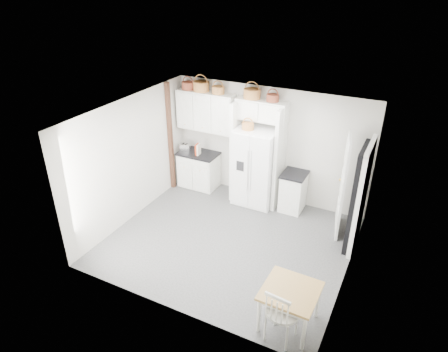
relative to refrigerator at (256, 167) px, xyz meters
The scene contains 28 objects.
floor 1.86m from the refrigerator, 84.75° to the right, with size 4.50×4.50×0.00m, color #323232.
ceiling 2.38m from the refrigerator, 84.75° to the right, with size 4.50×4.50×0.00m, color white.
wall_back 0.58m from the refrigerator, 67.73° to the left, with size 4.50×4.50×0.00m, color #B8B4AC.
wall_left 2.69m from the refrigerator, 142.12° to the right, with size 4.00×4.00×0.00m, color #B8B4AC.
wall_right 2.93m from the refrigerator, 34.24° to the right, with size 4.00×4.00×0.00m, color #B8B4AC.
refrigerator is the anchor object (origin of this frame).
base_cab_left 1.59m from the refrigerator, behind, with size 0.91×0.58×0.84m, color silver.
base_cab_right 0.99m from the refrigerator, ahead, with size 0.48×0.58×0.85m, color silver.
dining_table 3.64m from the refrigerator, 59.04° to the right, with size 0.80×0.80×0.67m, color #A17E3F.
windsor_chair 3.87m from the refrigerator, 61.49° to the right, with size 0.48×0.44×0.99m, color silver.
counter_left 1.52m from the refrigerator, behind, with size 0.95×0.61×0.04m, color black.
counter_right 0.87m from the refrigerator, ahead, with size 0.52×0.62×0.04m, color black.
toaster 1.86m from the refrigerator, behind, with size 0.26×0.15×0.18m, color silver.
cookbook_red 1.51m from the refrigerator, behind, with size 0.04×0.18×0.26m, color #B72B0C.
cookbook_cream 1.46m from the refrigerator, behind, with size 0.04×0.18×0.26m, color beige.
basket_upper_a 2.39m from the refrigerator, behind, with size 0.30×0.30×0.17m, color maroon.
basket_upper_b 2.16m from the refrigerator, behind, with size 0.37×0.37×0.22m, color #A46E2F.
basket_upper_c 1.88m from the refrigerator, 169.29° to the left, with size 0.28×0.28×0.16m, color #A46E2F.
basket_bridge_a 1.60m from the refrigerator, 140.63° to the left, with size 0.36×0.36×0.20m, color #A46E2F.
basket_bridge_b 1.57m from the refrigerator, 40.89° to the left, with size 0.26×0.26×0.15m, color maroon.
basket_fridge_a 0.97m from the refrigerator, 151.13° to the right, with size 0.26×0.26×0.14m, color #A46E2F.
upper_cabinet 1.70m from the refrigerator, behind, with size 1.40×0.34×0.90m, color silver.
bridge_cabinet 1.26m from the refrigerator, 90.00° to the left, with size 1.12×0.34×0.45m, color silver.
fridge_panel_left 0.58m from the refrigerator, behind, with size 0.08×0.60×2.30m, color silver.
fridge_panel_right 0.58m from the refrigerator, ahead, with size 0.08×0.60×2.30m, color silver.
trim_post 2.11m from the refrigerator, behind, with size 0.09×0.09×2.60m, color #331C14.
doorway_void 2.40m from the refrigerator, 15.34° to the right, with size 0.18×0.85×2.05m, color black.
door_slab 1.98m from the refrigerator, ahead, with size 0.80×0.04×2.05m, color white.
Camera 1 is at (2.80, -5.76, 4.80)m, focal length 32.00 mm.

